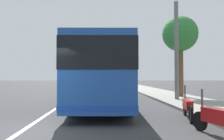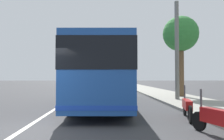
{
  "view_description": "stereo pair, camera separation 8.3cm",
  "coord_description": "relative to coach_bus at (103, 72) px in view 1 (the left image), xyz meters",
  "views": [
    {
      "loc": [
        -6.52,
        -2.36,
        1.57
      ],
      "look_at": [
        5.43,
        -2.85,
        1.96
      ],
      "focal_mm": 36.31,
      "sensor_mm": 36.0,
      "label": 1
    },
    {
      "loc": [
        -6.52,
        -2.44,
        1.57
      ],
      "look_at": [
        5.43,
        -2.85,
        1.96
      ],
      "focal_mm": 36.31,
      "sensor_mm": 36.0,
      "label": 2
    }
  ],
  "objects": [
    {
      "name": "car_ahead_same_lane",
      "position": [
        18.18,
        4.75,
        -1.15
      ],
      "size": [
        4.18,
        2.19,
        1.49
      ],
      "rotation": [
        0.0,
        0.0,
        3.22
      ],
      "color": "silver",
      "rests_on": "ground"
    },
    {
      "name": "car_behind_bus",
      "position": [
        39.22,
        -0.48,
        -1.17
      ],
      "size": [
        4.28,
        2.2,
        1.43
      ],
      "rotation": [
        0.0,
        0.0,
        0.08
      ],
      "color": "navy",
      "rests_on": "ground"
    },
    {
      "name": "motorcycle_mid_row",
      "position": [
        -4.37,
        -3.18,
        -1.39
      ],
      "size": [
        2.27,
        0.61,
        1.25
      ],
      "rotation": [
        0.0,
        0.0,
        -0.23
      ],
      "color": "black",
      "rests_on": "ground"
    },
    {
      "name": "roadside_tree_mid_block",
      "position": [
        4.15,
        -5.89,
        2.95
      ],
      "size": [
        2.69,
        2.69,
        6.27
      ],
      "color": "brown",
      "rests_on": "ground"
    },
    {
      "name": "ground_plane",
      "position": [
        -6.35,
        2.39,
        -1.86
      ],
      "size": [
        220.0,
        220.0,
        0.0
      ],
      "primitive_type": "plane",
      "color": "#38383A"
    },
    {
      "name": "coach_bus",
      "position": [
        0.0,
        0.0,
        0.0
      ],
      "size": [
        11.56,
        3.0,
        3.15
      ],
      "rotation": [
        0.0,
        0.0,
        -0.04
      ],
      "color": "#1E4C9E",
      "rests_on": "ground"
    },
    {
      "name": "lane_divider_line",
      "position": [
        3.65,
        2.39,
        -1.86
      ],
      "size": [
        110.0,
        0.16,
        0.01
      ],
      "primitive_type": "cube",
      "color": "silver",
      "rests_on": "ground"
    },
    {
      "name": "utility_pole",
      "position": [
        1.93,
        -4.87,
        1.47
      ],
      "size": [
        0.27,
        0.27,
        6.66
      ],
      "primitive_type": "cylinder",
      "color": "slate",
      "rests_on": "ground"
    },
    {
      "name": "car_side_street",
      "position": [
        19.5,
        -0.74,
        -1.17
      ],
      "size": [
        4.21,
        2.12,
        1.48
      ],
      "rotation": [
        0.0,
        0.0,
        0.08
      ],
      "color": "black",
      "rests_on": "ground"
    },
    {
      "name": "sidewalk_curb",
      "position": [
        3.65,
        -5.39,
        -1.79
      ],
      "size": [
        110.0,
        3.6,
        0.14
      ],
      "primitive_type": "cube",
      "color": "gray",
      "rests_on": "ground"
    },
    {
      "name": "motorcycle_far_end",
      "position": [
        -6.97,
        -3.02,
        -1.4
      ],
      "size": [
        1.97,
        0.62,
        1.23
      ],
      "rotation": [
        0.0,
        0.0,
        0.27
      ],
      "color": "black",
      "rests_on": "ground"
    }
  ]
}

